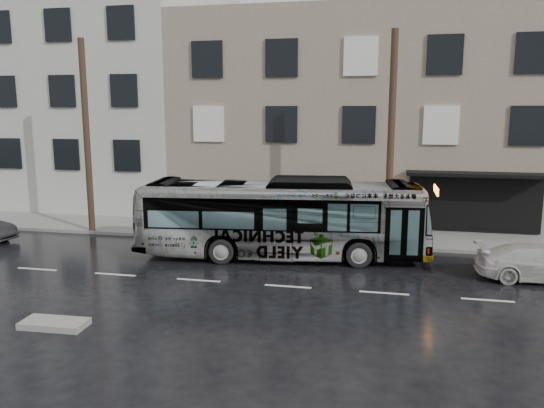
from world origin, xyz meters
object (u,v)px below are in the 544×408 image
(white_sedan, at_px, (541,263))
(sign_post, at_px, (414,219))
(utility_pole_rear, at_px, (87,137))
(utility_pole_front, at_px, (391,141))
(bus, at_px, (281,218))

(white_sedan, bearing_deg, sign_post, 49.61)
(utility_pole_rear, bearing_deg, white_sedan, -9.76)
(utility_pole_front, xyz_separation_m, white_sedan, (5.25, -3.31, -4.03))
(utility_pole_rear, xyz_separation_m, sign_post, (15.10, 0.00, -3.30))
(utility_pole_rear, bearing_deg, utility_pole_front, 0.00)
(sign_post, bearing_deg, bus, -157.21)
(white_sedan, bearing_deg, utility_pole_rear, 78.46)
(utility_pole_front, distance_m, white_sedan, 7.39)
(utility_pole_rear, height_order, bus, utility_pole_rear)
(bus, bearing_deg, sign_post, -73.72)
(utility_pole_rear, xyz_separation_m, white_sedan, (19.25, -3.31, -4.03))
(utility_pole_rear, distance_m, white_sedan, 19.94)
(utility_pole_front, height_order, sign_post, utility_pole_front)
(sign_post, bearing_deg, white_sedan, -38.61)
(utility_pole_rear, xyz_separation_m, bus, (9.78, -2.24, -3.04))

